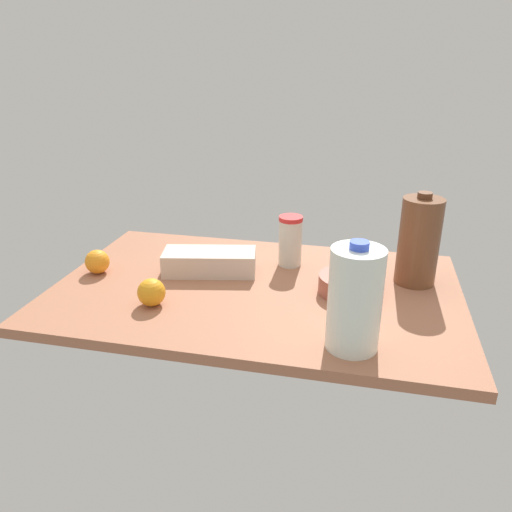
# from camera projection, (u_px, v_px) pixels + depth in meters

# --- Properties ---
(countertop) EXTENTS (1.20, 0.76, 0.03)m
(countertop) POSITION_uv_depth(u_px,v_px,m) (256.00, 291.00, 1.50)
(countertop) COLOR #9F6447
(countertop) RESTS_ON ground
(egg_carton) EXTENTS (0.31, 0.17, 0.07)m
(egg_carton) POSITION_uv_depth(u_px,v_px,m) (210.00, 262.00, 1.58)
(egg_carton) COLOR beige
(egg_carton) RESTS_ON countertop
(milk_jug) EXTENTS (0.13, 0.13, 0.27)m
(milk_jug) POSITION_uv_depth(u_px,v_px,m) (355.00, 299.00, 1.15)
(milk_jug) COLOR white
(milk_jug) RESTS_ON countertop
(tumbler_cup) EXTENTS (0.08, 0.08, 0.17)m
(tumbler_cup) POSITION_uv_depth(u_px,v_px,m) (290.00, 241.00, 1.62)
(tumbler_cup) COLOR silver
(tumbler_cup) RESTS_ON countertop
(mixing_bowl) EXTENTS (0.18, 0.18, 0.05)m
(mixing_bowl) POSITION_uv_depth(u_px,v_px,m) (349.00, 284.00, 1.45)
(mixing_bowl) COLOR #9D5140
(mixing_bowl) RESTS_ON countertop
(chocolate_milk_jug) EXTENTS (0.12, 0.12, 0.28)m
(chocolate_milk_jug) POSITION_uv_depth(u_px,v_px,m) (419.00, 241.00, 1.48)
(chocolate_milk_jug) COLOR brown
(chocolate_milk_jug) RESTS_ON countertop
(orange_near_front) EXTENTS (0.08, 0.08, 0.08)m
(orange_near_front) POSITION_uv_depth(u_px,v_px,m) (97.00, 262.00, 1.58)
(orange_near_front) COLOR orange
(orange_near_front) RESTS_ON countertop
(orange_far_back) EXTENTS (0.08, 0.08, 0.08)m
(orange_far_back) POSITION_uv_depth(u_px,v_px,m) (151.00, 292.00, 1.37)
(orange_far_back) COLOR orange
(orange_far_back) RESTS_ON countertop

